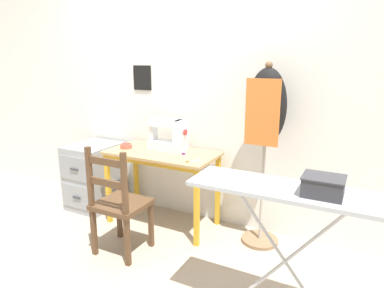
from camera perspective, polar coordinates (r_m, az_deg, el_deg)
The scene contains 12 objects.
ground_plane at distance 3.27m, azimuth -7.33°, elevation -14.74°, with size 14.00×14.00×0.00m, color tan.
wall_back at distance 3.38m, azimuth -2.23°, elevation 9.07°, with size 10.00×0.06×2.55m.
sewing_table at distance 3.22m, azimuth -5.14°, elevation -3.06°, with size 1.04×0.53×0.72m.
sewing_machine at distance 3.24m, azimuth -3.73°, elevation 1.40°, with size 0.38×0.18×0.32m.
fabric_bowl at distance 3.38m, azimuth -10.91°, elevation -0.31°, with size 0.11×0.11×0.04m.
scissors at distance 2.89m, azimuth -0.15°, elevation -2.89°, with size 0.12×0.13×0.01m.
thread_spool_near_machine at distance 3.08m, azimuth -1.41°, elevation -1.57°, with size 0.04×0.04×0.03m.
wooden_chair at distance 2.86m, azimuth -12.04°, elevation -9.78°, with size 0.40×0.38×0.92m.
filing_cabinet at distance 3.84m, azimuth -15.98°, elevation -5.10°, with size 0.45×0.54×0.69m.
dress_form at distance 2.82m, azimuth 12.24°, elevation 4.43°, with size 0.32×0.32×1.55m.
ironing_board at distance 1.98m, azimuth 15.98°, elevation -8.48°, with size 1.12×0.34×0.88m.
storage_box at distance 1.90m, azimuth 21.03°, elevation -6.54°, with size 0.21×0.18×0.10m.
Camera 1 is at (1.67, -2.33, 1.57)m, focal length 32.00 mm.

